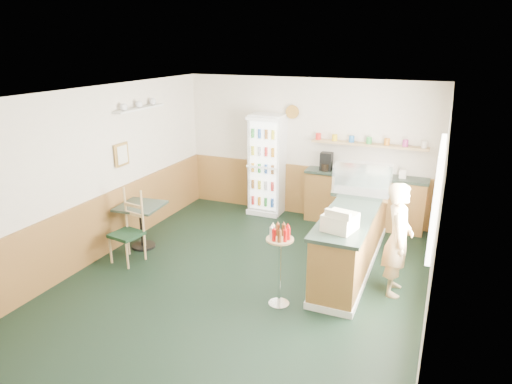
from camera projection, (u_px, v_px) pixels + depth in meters
The scene contains 13 objects.
ground at pixel (245, 280), 6.71m from camera, with size 6.00×6.00×0.00m, color black.
room_envelope at pixel (250, 166), 6.96m from camera, with size 5.04×6.02×2.72m.
service_counter at pixel (353, 238), 7.01m from camera, with size 0.68×3.01×1.01m.
back_counter at pixel (363, 198), 8.55m from camera, with size 2.24×0.42×1.69m.
drinks_fridge at pixel (267, 165), 9.07m from camera, with size 0.66×0.54×2.00m.
display_case at pixel (362, 180), 7.17m from camera, with size 0.88×0.46×0.50m.
cash_register at pixel (340, 222), 5.89m from camera, with size 0.38×0.40×0.22m, color beige.
shopkeeper at pixel (398, 239), 6.15m from camera, with size 0.53×0.38×1.59m, color tan.
condiment_stand at pixel (280, 253), 5.85m from camera, with size 0.36×0.36×1.11m.
newspaper_rack at pixel (330, 229), 7.05m from camera, with size 0.09×0.44×0.69m.
cafe_table at pixel (141, 218), 7.61m from camera, with size 0.76×0.76×0.76m.
cafe_chair at pixel (129, 224), 7.17m from camera, with size 0.49×0.49×1.16m.
dog_doorstop at pixel (316, 262), 6.99m from camera, with size 0.21×0.27×0.25m.
Camera 1 is at (2.47, -5.43, 3.33)m, focal length 32.00 mm.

